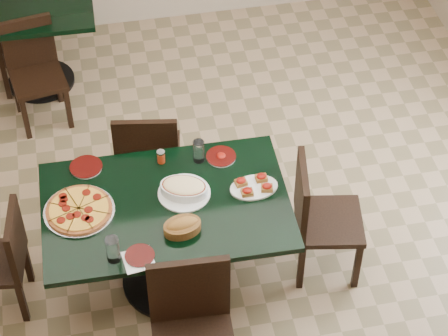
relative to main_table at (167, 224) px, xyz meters
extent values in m
plane|color=#886D4E|center=(0.29, 0.16, -0.57)|extent=(5.50, 5.50, 0.00)
cube|color=black|center=(0.00, 0.00, 0.16)|extent=(1.49, 0.98, 0.04)
cylinder|color=black|center=(0.00, 0.00, -0.21)|extent=(0.13, 0.13, 0.71)
cylinder|color=black|center=(0.00, 0.00, -0.55)|extent=(0.63, 0.63, 0.03)
cube|color=black|center=(-0.73, 2.21, 0.16)|extent=(1.01, 0.75, 0.04)
cylinder|color=black|center=(-0.73, 2.21, -0.21)|extent=(0.11, 0.11, 0.71)
cylinder|color=black|center=(-0.73, 2.21, -0.55)|extent=(0.54, 0.54, 0.03)
cube|color=black|center=(-0.01, 0.77, -0.14)|extent=(0.48, 0.48, 0.04)
cube|color=black|center=(-0.05, 0.59, 0.11)|extent=(0.42, 0.11, 0.45)
cube|color=black|center=(0.19, 0.92, -0.36)|extent=(0.05, 0.05, 0.41)
cube|color=black|center=(0.13, 0.57, -0.36)|extent=(0.05, 0.05, 0.41)
cube|color=black|center=(-0.16, 0.98, -0.36)|extent=(0.05, 0.05, 0.41)
cube|color=black|center=(-0.22, 0.63, -0.36)|extent=(0.05, 0.05, 0.41)
cube|color=black|center=(0.03, -0.63, 0.16)|extent=(0.46, 0.06, 0.49)
cube|color=black|center=(1.02, -0.06, -0.14)|extent=(0.49, 0.49, 0.04)
cube|color=black|center=(0.84, -0.03, 0.11)|extent=(0.11, 0.42, 0.45)
cube|color=black|center=(1.17, -0.27, -0.36)|extent=(0.05, 0.05, 0.41)
cube|color=black|center=(0.82, -0.20, -0.36)|extent=(0.05, 0.05, 0.41)
cube|color=black|center=(1.23, 0.09, -0.36)|extent=(0.05, 0.05, 0.41)
cube|color=black|center=(0.88, 0.15, -0.36)|extent=(0.05, 0.05, 0.41)
cube|color=black|center=(-0.91, 0.03, 0.03)|extent=(0.09, 0.37, 0.40)
cube|color=black|center=(-0.90, 0.19, -0.39)|extent=(0.04, 0.04, 0.36)
cube|color=black|center=(-0.94, -0.12, -0.39)|extent=(0.04, 0.04, 0.36)
cube|color=black|center=(-0.73, 1.76, -0.17)|extent=(0.45, 0.45, 0.04)
cube|color=black|center=(-0.76, 1.93, 0.06)|extent=(0.39, 0.11, 0.42)
cube|color=black|center=(-0.86, 1.57, -0.38)|extent=(0.05, 0.05, 0.38)
cube|color=black|center=(-0.92, 1.90, -0.38)|extent=(0.05, 0.05, 0.38)
cube|color=black|center=(-0.54, 1.63, -0.38)|extent=(0.05, 0.05, 0.38)
cube|color=black|center=(-0.59, 1.95, -0.38)|extent=(0.05, 0.05, 0.38)
cube|color=black|center=(-1.02, 2.48, -0.34)|extent=(0.04, 0.04, 0.46)
cube|color=black|center=(-1.00, 2.07, -0.34)|extent=(0.04, 0.04, 0.46)
cylinder|color=silver|center=(-0.51, 0.04, 0.19)|extent=(0.42, 0.42, 0.01)
cylinder|color=#9B5021|center=(-0.51, 0.04, 0.20)|extent=(0.39, 0.39, 0.02)
cylinder|color=orange|center=(-0.51, 0.04, 0.21)|extent=(0.35, 0.35, 0.01)
cylinder|color=silver|center=(0.12, 0.06, 0.19)|extent=(0.32, 0.32, 0.01)
ellipsoid|color=#F7E7AA|center=(0.12, 0.06, 0.25)|extent=(0.30, 0.24, 0.04)
ellipsoid|color=#9B632B|center=(0.07, -0.22, 0.24)|extent=(0.20, 0.12, 0.08)
cylinder|color=silver|center=(-0.20, -0.37, 0.19)|extent=(0.17, 0.17, 0.01)
cylinder|color=#340503|center=(-0.20, -0.37, 0.19)|extent=(0.17, 0.17, 0.00)
cylinder|color=silver|center=(0.40, 0.32, 0.19)|extent=(0.18, 0.18, 0.01)
cylinder|color=#340503|center=(0.40, 0.32, 0.19)|extent=(0.19, 0.19, 0.00)
ellipsoid|color=#970807|center=(0.40, 0.32, 0.20)|extent=(0.06, 0.06, 0.03)
cylinder|color=silver|center=(-0.44, 0.40, 0.19)|extent=(0.20, 0.20, 0.01)
cylinder|color=#340503|center=(-0.44, 0.40, 0.19)|extent=(0.20, 0.20, 0.00)
cube|color=white|center=(-0.21, -0.39, 0.18)|extent=(0.19, 0.19, 0.00)
cube|color=silver|center=(-0.19, -0.39, 0.19)|extent=(0.03, 0.16, 0.00)
cylinder|color=white|center=(0.26, 0.33, 0.26)|extent=(0.07, 0.07, 0.15)
cylinder|color=white|center=(-0.35, -0.36, 0.27)|extent=(0.08, 0.08, 0.17)
cylinder|color=#AD3612|center=(0.03, 0.36, 0.22)|extent=(0.05, 0.05, 0.08)
cylinder|color=silver|center=(0.03, 0.36, 0.26)|extent=(0.05, 0.05, 0.01)
camera|label=1|loc=(-0.34, -3.50, 4.04)|focal=70.00mm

